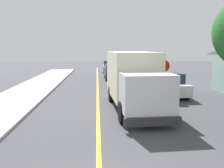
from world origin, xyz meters
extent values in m
cube|color=gold|center=(0.00, 10.00, 0.00)|extent=(0.16, 56.00, 0.01)
cube|color=#F2EDCC|center=(1.99, 9.80, 1.90)|extent=(2.67, 5.12, 2.60)
cube|color=silver|center=(2.18, 6.31, 1.45)|extent=(2.38, 2.12, 1.70)
cube|color=#1E2D3D|center=(2.22, 5.41, 1.82)|extent=(2.04, 0.19, 0.75)
cube|color=#2D2D33|center=(2.23, 5.23, 0.42)|extent=(2.41, 0.33, 0.36)
cylinder|color=black|center=(3.21, 6.56, 0.50)|extent=(0.35, 1.01, 1.00)
cylinder|color=black|center=(1.12, 6.45, 0.50)|extent=(0.35, 1.01, 1.00)
cylinder|color=black|center=(2.97, 11.11, 0.50)|extent=(0.35, 1.01, 1.00)
cylinder|color=black|center=(0.87, 10.99, 0.50)|extent=(0.35, 1.01, 1.00)
cube|color=#4C564C|center=(2.01, 16.59, 0.65)|extent=(1.87, 4.43, 0.76)
cube|color=#1E2D3D|center=(2.01, 16.74, 1.35)|extent=(1.61, 1.82, 0.64)
cylinder|color=black|center=(2.78, 15.17, 0.32)|extent=(0.23, 0.64, 0.64)
cylinder|color=black|center=(1.20, 15.20, 0.32)|extent=(0.23, 0.64, 0.64)
cylinder|color=black|center=(2.82, 17.99, 0.32)|extent=(0.23, 0.64, 0.64)
cylinder|color=black|center=(1.24, 18.01, 0.32)|extent=(0.23, 0.64, 0.64)
cube|color=black|center=(1.71, 22.23, 0.65)|extent=(1.88, 4.43, 0.76)
cube|color=#1E2D3D|center=(1.71, 22.38, 1.35)|extent=(1.62, 1.83, 0.64)
cylinder|color=black|center=(2.52, 20.83, 0.32)|extent=(0.23, 0.64, 0.64)
cylinder|color=black|center=(0.94, 20.81, 0.32)|extent=(0.23, 0.64, 0.64)
cylinder|color=black|center=(2.48, 23.65, 0.32)|extent=(0.23, 0.64, 0.64)
cylinder|color=black|center=(0.90, 23.62, 0.32)|extent=(0.23, 0.64, 0.64)
cube|color=#B7B7BC|center=(1.75, 29.58, 0.65)|extent=(2.00, 4.48, 0.76)
cube|color=#1E2D3D|center=(1.76, 29.73, 1.35)|extent=(1.66, 1.87, 0.64)
cylinder|color=black|center=(2.48, 28.14, 0.32)|extent=(0.25, 0.65, 0.64)
cylinder|color=black|center=(0.90, 28.21, 0.32)|extent=(0.25, 0.65, 0.64)
cylinder|color=black|center=(2.60, 30.95, 0.32)|extent=(0.25, 0.65, 0.64)
cylinder|color=black|center=(1.03, 31.02, 0.32)|extent=(0.25, 0.65, 0.64)
cube|color=silver|center=(5.20, 12.68, 0.65)|extent=(1.81, 4.40, 0.76)
cube|color=#1E2D3D|center=(5.20, 12.53, 1.35)|extent=(1.59, 1.80, 0.64)
cylinder|color=black|center=(4.41, 14.08, 0.32)|extent=(0.22, 0.64, 0.64)
cylinder|color=black|center=(5.99, 14.09, 0.32)|extent=(0.22, 0.64, 0.64)
cylinder|color=black|center=(4.41, 11.27, 0.32)|extent=(0.22, 0.64, 0.64)
cylinder|color=black|center=(5.99, 11.27, 0.32)|extent=(0.22, 0.64, 0.64)
cylinder|color=gray|center=(4.40, 11.41, 1.10)|extent=(0.08, 0.08, 2.20)
cylinder|color=red|center=(4.40, 11.44, 2.25)|extent=(0.76, 0.03, 0.76)
cylinder|color=white|center=(4.40, 11.46, 2.25)|extent=(0.80, 0.02, 0.80)
camera|label=1|loc=(-0.03, -4.07, 3.39)|focal=38.15mm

